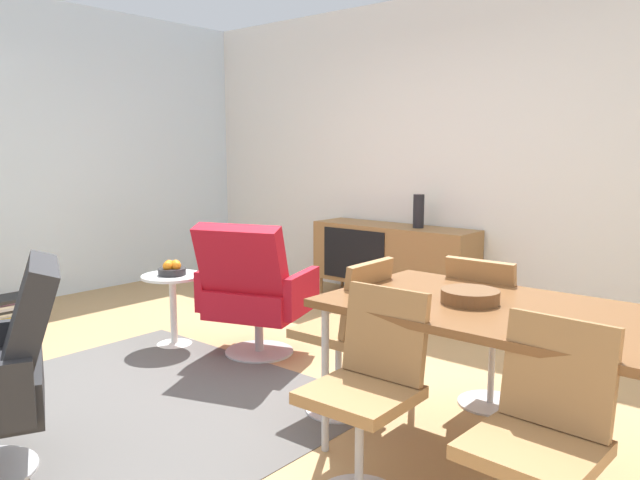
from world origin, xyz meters
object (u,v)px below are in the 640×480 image
object	(u,v)px
dining_chair_front_right	(541,438)
dining_chair_front_left	(368,386)
wooden_bowl_on_table	(470,296)
side_table_round	(173,301)
lounge_chair_red	(254,290)
fruit_bowl	(172,269)
dining_chair_near_window	(348,330)
sideboard	(393,255)
dining_table	(510,318)
vase_cobalt	(419,211)
dining_chair_back_left	(489,326)
magazine_stack	(9,310)

from	to	relation	value
dining_chair_front_right	dining_chair_front_left	bearing A→B (deg)	180.00
wooden_bowl_on_table	side_table_round	bearing A→B (deg)	176.40
lounge_chair_red	fruit_bowl	size ratio (longest dim) A/B	4.73
lounge_chair_red	dining_chair_near_window	bearing A→B (deg)	-17.25
dining_chair_front_right	fruit_bowl	distance (m)	3.03
sideboard	dining_table	xyz separation A→B (m)	(2.09, -2.25, 0.26)
dining_chair_front_right	fruit_bowl	world-z (taller)	dining_chair_front_right
vase_cobalt	wooden_bowl_on_table	xyz separation A→B (m)	(1.64, -2.28, -0.10)
wooden_bowl_on_table	dining_chair_back_left	size ratio (longest dim) A/B	0.30
sideboard	dining_chair_front_left	size ratio (longest dim) A/B	1.87
vase_cobalt	magazine_stack	world-z (taller)	vase_cobalt
wooden_bowl_on_table	dining_chair_front_left	xyz separation A→B (m)	(-0.17, -0.54, -0.30)
dining_chair_near_window	lounge_chair_red	size ratio (longest dim) A/B	0.90
sideboard	dining_chair_near_window	xyz separation A→B (m)	(1.20, -2.25, 0.03)
sideboard	fruit_bowl	xyz separation A→B (m)	(-0.51, -2.12, 0.12)
side_table_round	dining_chair_front_left	bearing A→B (deg)	-17.03
vase_cobalt	dining_chair_near_window	world-z (taller)	vase_cobalt
wooden_bowl_on_table	dining_chair_front_right	world-z (taller)	dining_chair_front_right
sideboard	dining_chair_front_left	bearing A→B (deg)	-58.28
sideboard	dining_chair_near_window	size ratio (longest dim) A/B	1.87
dining_chair_front_right	dining_chair_back_left	xyz separation A→B (m)	(-0.70, 1.12, 0.00)
vase_cobalt	dining_table	distance (m)	2.91
wooden_bowl_on_table	magazine_stack	world-z (taller)	wooden_bowl_on_table
dining_chair_front_right	dining_chair_back_left	bearing A→B (deg)	122.14
dining_chair_near_window	magazine_stack	world-z (taller)	dining_chair_near_window
dining_chair_near_window	lounge_chair_red	distance (m)	1.12
dining_table	dining_chair_back_left	xyz separation A→B (m)	(-0.35, 0.56, -0.23)
wooden_bowl_on_table	fruit_bowl	distance (m)	2.43
dining_chair_near_window	magazine_stack	size ratio (longest dim) A/B	2.10
dining_chair_back_left	fruit_bowl	bearing A→B (deg)	-169.20
dining_chair_near_window	side_table_round	xyz separation A→B (m)	(-1.71, 0.13, -0.15)
sideboard	fruit_bowl	size ratio (longest dim) A/B	8.00
dining_table	magazine_stack	size ratio (longest dim) A/B	3.92
dining_chair_near_window	magazine_stack	xyz separation A→B (m)	(-3.21, -0.41, -0.36)
lounge_chair_red	dining_chair_front_right	bearing A→B (deg)	-21.12
vase_cobalt	dining_chair_back_left	distance (m)	2.28
vase_cobalt	fruit_bowl	world-z (taller)	vase_cobalt
sideboard	dining_chair_front_right	distance (m)	3.73
dining_chair_front_left	lounge_chair_red	bearing A→B (deg)	150.94
lounge_chair_red	dining_chair_back_left	bearing A→B (deg)	7.98
dining_table	fruit_bowl	distance (m)	2.60
dining_table	dining_chair_front_right	world-z (taller)	dining_chair_front_right
dining_table	dining_chair_front_right	distance (m)	0.70
sideboard	lounge_chair_red	size ratio (longest dim) A/B	1.69
sideboard	side_table_round	world-z (taller)	sideboard
magazine_stack	dining_chair_back_left	bearing A→B (deg)	14.53
dining_chair_back_left	lounge_chair_red	size ratio (longest dim) A/B	0.90
dining_chair_back_left	side_table_round	world-z (taller)	dining_chair_back_left
dining_chair_back_left	dining_chair_near_window	bearing A→B (deg)	-134.07
dining_chair_front_right	lounge_chair_red	xyz separation A→B (m)	(-2.31, 0.89, -0.00)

